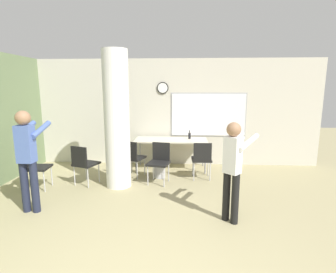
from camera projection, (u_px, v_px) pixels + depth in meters
wall_back at (168, 113)px, 7.01m from camera, size 8.00×0.15×2.80m
support_pillar at (117, 120)px, 5.33m from camera, size 0.52×0.52×2.80m
folding_table at (171, 141)px, 6.59m from camera, size 1.81×0.76×0.78m
bottle_on_table at (189, 136)px, 6.62m from camera, size 0.06×0.06×0.22m
waste_bin at (160, 170)px, 6.07m from camera, size 0.26×0.26×0.34m
chair_table_front at (159, 160)px, 5.69m from camera, size 0.53×0.53×0.87m
chair_by_left_wall at (34, 165)px, 5.33m from camera, size 0.47×0.47×0.87m
chair_near_pillar at (84, 162)px, 5.53m from camera, size 0.57×0.57×0.87m
chair_table_right at (202, 158)px, 5.88m from camera, size 0.45×0.45×0.87m
chair_table_left at (132, 156)px, 6.02m from camera, size 0.57×0.57×0.87m
person_watching_back at (27, 153)px, 4.27m from camera, size 0.38×0.64×1.70m
person_playing_side at (233, 164)px, 3.94m from camera, size 0.59×0.62×1.56m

